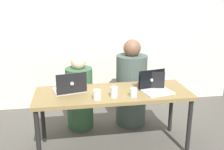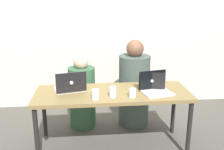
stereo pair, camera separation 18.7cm
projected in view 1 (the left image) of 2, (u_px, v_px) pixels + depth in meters
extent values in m
plane|color=#494742|center=(113.00, 147.00, 3.16)|extent=(12.00, 12.00, 0.00)
cube|color=beige|center=(98.00, 23.00, 4.09)|extent=(4.54, 0.10, 2.70)
cube|color=olive|center=(113.00, 93.00, 2.97)|extent=(1.75, 0.64, 0.04)
cylinder|color=black|center=(38.00, 140.00, 2.68)|extent=(0.05, 0.05, 0.67)
cylinder|color=black|center=(189.00, 127.00, 2.94)|extent=(0.05, 0.05, 0.67)
cylinder|color=black|center=(43.00, 117.00, 3.19)|extent=(0.05, 0.05, 0.67)
cylinder|color=black|center=(171.00, 108.00, 3.45)|extent=(0.05, 0.05, 0.67)
cylinder|color=#31593A|center=(80.00, 98.00, 3.54)|extent=(0.37, 0.37, 0.84)
sphere|color=beige|center=(78.00, 62.00, 3.40)|extent=(0.20, 0.20, 0.20)
cylinder|color=#3F4E49|center=(131.00, 90.00, 3.64)|extent=(0.45, 0.45, 0.99)
sphere|color=brown|center=(132.00, 48.00, 3.46)|extent=(0.23, 0.23, 0.23)
cube|color=silver|center=(157.00, 92.00, 2.93)|extent=(0.36, 0.30, 0.02)
cube|color=black|center=(152.00, 79.00, 3.01)|extent=(0.31, 0.08, 0.22)
sphere|color=white|center=(152.00, 79.00, 3.02)|extent=(0.04, 0.04, 0.04)
cube|color=silver|center=(69.00, 90.00, 2.99)|extent=(0.39, 0.32, 0.02)
cube|color=black|center=(72.00, 83.00, 2.84)|extent=(0.33, 0.09, 0.22)
sphere|color=white|center=(72.00, 84.00, 2.83)|extent=(0.04, 0.04, 0.04)
cube|color=#3C343F|center=(150.00, 85.00, 3.14)|extent=(0.34, 0.27, 0.02)
cube|color=black|center=(152.00, 80.00, 3.00)|extent=(0.29, 0.07, 0.20)
sphere|color=white|center=(152.00, 80.00, 2.99)|extent=(0.04, 0.04, 0.04)
cylinder|color=white|center=(134.00, 92.00, 2.81)|extent=(0.07, 0.07, 0.10)
cylinder|color=silver|center=(134.00, 94.00, 2.81)|extent=(0.06, 0.06, 0.05)
cylinder|color=silver|center=(114.00, 92.00, 2.79)|extent=(0.07, 0.07, 0.11)
cylinder|color=silver|center=(114.00, 94.00, 2.80)|extent=(0.07, 0.07, 0.06)
cylinder|color=white|center=(97.00, 95.00, 2.73)|extent=(0.08, 0.08, 0.11)
cylinder|color=silver|center=(97.00, 97.00, 2.74)|extent=(0.07, 0.07, 0.06)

